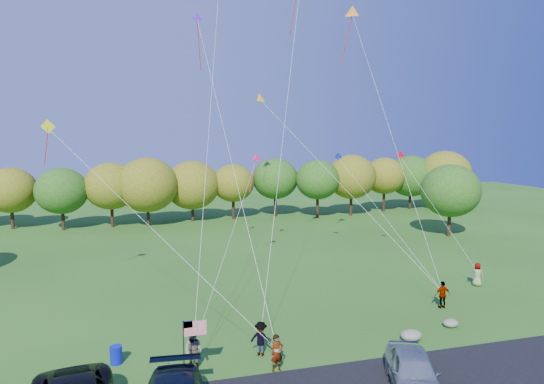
% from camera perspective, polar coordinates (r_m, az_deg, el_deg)
% --- Properties ---
extents(ground, '(140.00, 140.00, 0.00)m').
position_cam_1_polar(ground, '(23.95, 2.83, -19.09)').
color(ground, '#295718').
rests_on(ground, ground).
extents(treeline, '(76.74, 27.69, 8.12)m').
position_cam_1_polar(treeline, '(57.55, -8.28, 0.79)').
color(treeline, '#3B2115').
rests_on(treeline, ground).
extents(minivan_silver, '(3.42, 5.03, 1.59)m').
position_cam_1_polar(minivan_silver, '(21.79, 16.28, -19.62)').
color(minivan_silver, '#A9AEB4').
rests_on(minivan_silver, asphalt_lane).
extents(flyer_a, '(0.69, 0.53, 1.67)m').
position_cam_1_polar(flyer_a, '(22.58, 0.58, -18.41)').
color(flyer_a, '#4C4C59').
rests_on(flyer_a, ground).
extents(flyer_b, '(1.11, 1.08, 1.80)m').
position_cam_1_polar(flyer_b, '(22.90, -9.23, -17.95)').
color(flyer_b, '#4C4C59').
rests_on(flyer_b, ground).
extents(flyer_c, '(1.22, 1.09, 1.65)m').
position_cam_1_polar(flyer_c, '(24.00, -1.33, -16.86)').
color(flyer_c, '#4C4C59').
rests_on(flyer_c, ground).
extents(flyer_d, '(1.00, 0.47, 1.66)m').
position_cam_1_polar(flyer_d, '(31.61, 19.45, -11.33)').
color(flyer_d, '#4C4C59').
rests_on(flyer_d, ground).
extents(flyer_e, '(0.92, 0.94, 1.63)m').
position_cam_1_polar(flyer_e, '(36.86, 23.01, -8.92)').
color(flyer_e, '#4C4C59').
rests_on(flyer_e, ground).
extents(trash_barrel, '(0.55, 0.55, 0.83)m').
position_cam_1_polar(trash_barrel, '(24.46, -17.87, -17.77)').
color(trash_barrel, '#0B16AC').
rests_on(trash_barrel, ground).
extents(flag_assembly, '(1.00, 0.65, 2.71)m').
position_cam_1_polar(flag_assembly, '(21.52, -9.54, -16.27)').
color(flag_assembly, black).
rests_on(flag_assembly, ground).
extents(boulder_near, '(1.12, 0.88, 0.56)m').
position_cam_1_polar(boulder_near, '(26.68, 16.05, -15.89)').
color(boulder_near, gray).
rests_on(boulder_near, ground).
extents(boulder_far, '(0.87, 0.72, 0.45)m').
position_cam_1_polar(boulder_far, '(29.04, 20.28, -14.26)').
color(boulder_far, gray).
rests_on(boulder_far, ground).
extents(kites_aloft, '(26.11, 7.24, 18.31)m').
position_cam_1_polar(kites_aloft, '(36.22, 0.34, 20.67)').
color(kites_aloft, red).
rests_on(kites_aloft, ground).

